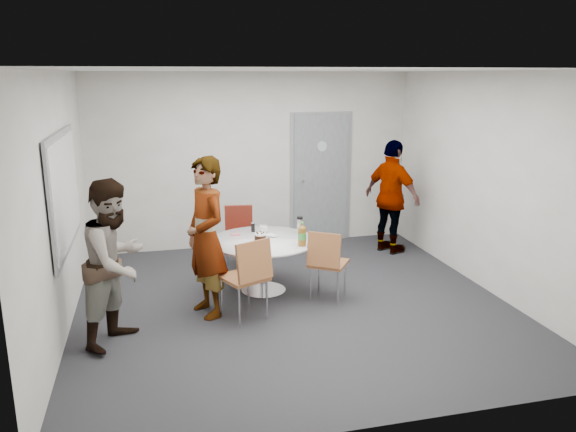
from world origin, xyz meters
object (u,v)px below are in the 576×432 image
object	(u,v)px
chair_near_right	(326,259)
chair_far	(239,230)
table	(265,247)
door	(321,178)
person_left	(116,262)
chair_near_left	(248,271)
person_main	(206,238)
person_right	(392,197)
whiteboard	(64,191)

from	to	relation	value
chair_near_right	chair_far	bearing A→B (deg)	152.03
table	chair_far	world-z (taller)	table
door	chair_near_right	xyz separation A→B (m)	(-0.69, -2.50, -0.49)
door	table	world-z (taller)	door
chair_far	person_left	bearing A→B (deg)	60.78
chair_near_left	person_main	world-z (taller)	person_main
chair_near_right	person_right	world-z (taller)	person_right
person_main	person_right	world-z (taller)	person_main
table	chair_near_right	size ratio (longest dim) A/B	1.48
whiteboard	door	bearing A→B (deg)	32.66
chair_near_right	person_right	distance (m)	2.26
chair_far	person_right	xyz separation A→B (m)	(2.35, 0.07, 0.34)
whiteboard	person_right	size ratio (longest dim) A/B	1.10
door	person_right	distance (m)	1.24
chair_near_right	person_left	size ratio (longest dim) A/B	0.52
door	chair_far	xyz separation A→B (m)	(-1.50, -0.96, -0.50)
person_left	person_right	bearing A→B (deg)	-28.04
chair_near_left	whiteboard	bearing A→B (deg)	139.50
chair_near_right	person_right	bearing A→B (deg)	80.79
table	chair_near_right	distance (m)	0.80
whiteboard	chair_far	xyz separation A→B (m)	(2.07, 1.32, -0.92)
chair_near_left	person_left	bearing A→B (deg)	162.39
chair_near_left	chair_far	world-z (taller)	chair_near_left
door	person_left	xyz separation A→B (m)	(-3.05, -2.99, -0.18)
whiteboard	chair_far	size ratio (longest dim) A/B	2.20
chair_near_left	person_main	size ratio (longest dim) A/B	0.52
chair_near_right	person_right	size ratio (longest dim) A/B	0.51
door	person_main	size ratio (longest dim) A/B	1.17
table	door	bearing A→B (deg)	56.57
person_left	person_right	size ratio (longest dim) A/B	0.98
door	whiteboard	size ratio (longest dim) A/B	1.12
door	chair_near_left	size ratio (longest dim) A/B	2.25
chair_near_right	person_main	world-z (taller)	person_main
person_main	whiteboard	bearing A→B (deg)	-119.19
chair_near_left	person_main	bearing A→B (deg)	119.31
chair_near_left	chair_far	size ratio (longest dim) A/B	1.09
person_left	door	bearing A→B (deg)	-11.93
door	chair_far	world-z (taller)	door
chair_far	whiteboard	bearing A→B (deg)	40.91
table	person_main	distance (m)	0.97
whiteboard	person_main	bearing A→B (deg)	-9.54
table	chair_far	xyz separation A→B (m)	(-0.16, 1.07, -0.06)
whiteboard	person_left	bearing A→B (deg)	-54.10
chair_near_right	person_left	bearing A→B (deg)	-133.72
table	chair_near_right	bearing A→B (deg)	-36.61
chair_near_right	person_main	distance (m)	1.46
chair_near_left	chair_near_right	xyz separation A→B (m)	(1.00, 0.33, -0.04)
chair_far	person_right	world-z (taller)	person_right
person_left	chair_near_left	bearing A→B (deg)	-49.89
whiteboard	chair_near_left	distance (m)	2.14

